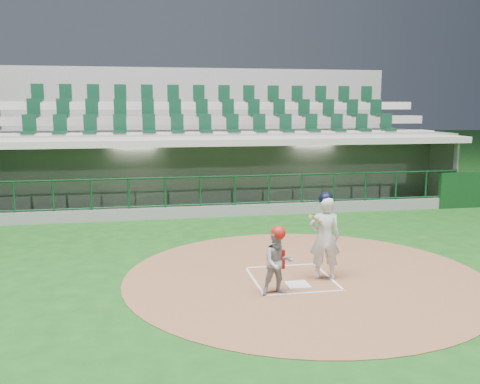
% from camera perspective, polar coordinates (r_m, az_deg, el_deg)
% --- Properties ---
extents(ground, '(120.00, 120.00, 0.00)m').
position_cam_1_polar(ground, '(10.99, 5.09, -8.76)').
color(ground, '#134213').
rests_on(ground, ground).
extents(dirt_circle, '(7.20, 7.20, 0.01)m').
position_cam_1_polar(dirt_circle, '(10.89, 6.92, -8.92)').
color(dirt_circle, brown).
rests_on(dirt_circle, ground).
extents(home_plate, '(0.43, 0.43, 0.02)m').
position_cam_1_polar(home_plate, '(10.35, 6.16, -9.80)').
color(home_plate, white).
rests_on(home_plate, dirt_circle).
extents(batter_box_chalk, '(1.55, 1.80, 0.01)m').
position_cam_1_polar(batter_box_chalk, '(10.71, 5.53, -9.15)').
color(batter_box_chalk, silver).
rests_on(batter_box_chalk, ground).
extents(dugout_structure, '(16.40, 3.70, 3.00)m').
position_cam_1_polar(dugout_structure, '(18.28, -1.23, 1.53)').
color(dugout_structure, slate).
rests_on(dugout_structure, ground).
extents(seating_deck, '(17.00, 6.72, 5.15)m').
position_cam_1_polar(seating_deck, '(21.25, -2.94, 3.86)').
color(seating_deck, slate).
rests_on(seating_deck, ground).
extents(batter, '(0.87, 0.90, 1.73)m').
position_cam_1_polar(batter, '(10.55, 9.02, -4.63)').
color(batter, silver).
rests_on(batter, dirt_circle).
extents(catcher, '(0.60, 0.48, 1.26)m').
position_cam_1_polar(catcher, '(9.66, 4.07, -7.34)').
color(catcher, '#98989E').
rests_on(catcher, dirt_circle).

